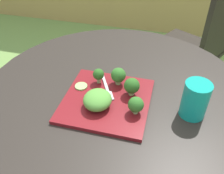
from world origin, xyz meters
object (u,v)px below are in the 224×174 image
(patio_chair, at_px, (199,43))
(fork, at_px, (107,89))
(drinking_glass, at_px, (195,101))
(salad_plate, at_px, (107,100))

(patio_chair, height_order, fork, patio_chair)
(drinking_glass, bearing_deg, fork, 173.40)
(drinking_glass, relative_size, fork, 0.87)
(salad_plate, bearing_deg, patio_chair, 68.13)
(patio_chair, relative_size, salad_plate, 3.02)
(patio_chair, distance_m, fork, 1.00)
(drinking_glass, height_order, fork, drinking_glass)
(fork, bearing_deg, salad_plate, -76.18)
(drinking_glass, distance_m, fork, 0.31)
(drinking_glass, bearing_deg, salad_plate, -177.26)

